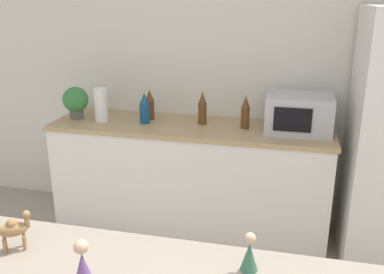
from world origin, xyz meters
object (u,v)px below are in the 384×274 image
Objects in this scene: potted_plant at (76,101)px; paper_towel_roll at (101,105)px; wise_man_figurine_blue at (249,254)px; back_bottle_2 at (202,108)px; back_bottle_1 at (150,105)px; microwave at (299,113)px; wise_man_figurine_purple at (83,267)px; back_bottle_0 at (245,112)px; back_bottle_3 at (145,108)px; camel_figurine at (14,228)px.

paper_towel_roll is (0.24, -0.03, -0.01)m from potted_plant.
back_bottle_2 is at bearing 106.21° from wise_man_figurine_blue.
potted_plant reaches higher than back_bottle_1.
wise_man_figurine_purple is (-0.65, -2.15, 0.05)m from microwave.
microwave reaches higher than back_bottle_0.
back_bottle_3 is (-0.00, -0.12, -0.00)m from back_bottle_1.
potted_plant is 2.49m from wise_man_figurine_blue.
paper_towel_roll is 2.26m from wise_man_figurine_purple.
wise_man_figurine_blue is (1.02, -2.01, 0.05)m from back_bottle_1.
microwave reaches higher than back_bottle_3.
back_bottle_1 is 1.52× the size of wise_man_figurine_purple.
microwave is 0.39m from back_bottle_0.
potted_plant reaches higher than wise_man_figurine_blue.
camel_figurine is (0.20, -2.08, 0.08)m from back_bottle_1.
paper_towel_roll is 0.39m from back_bottle_1.
back_bottle_2 is 1.95× the size of wise_man_figurine_blue.
wise_man_figurine_blue is 0.82× the size of wise_man_figurine_purple.
back_bottle_2 is (1.05, 0.08, -0.02)m from potted_plant.
wise_man_figurine_blue is at bearing -83.19° from back_bottle_0.
microwave reaches higher than wise_man_figurine_blue.
paper_towel_roll reaches higher than camel_figurine.
potted_plant is 1.04× the size of back_bottle_3.
paper_towel_roll is 1.96× the size of wise_man_figurine_blue.
potted_plant is 0.61m from back_bottle_1.
back_bottle_2 is (0.45, -0.03, 0.01)m from back_bottle_1.
back_bottle_1 is at bearing 176.87° from microwave.
paper_towel_roll is 1.85× the size of camel_figurine.
back_bottle_2 reaches higher than back_bottle_1.
back_bottle_2 is at bearing 173.36° from back_bottle_0.
back_bottle_1 is 2.09m from camel_figurine.
wise_man_figurine_purple is at bearing -87.74° from back_bottle_2.
camel_figurine is (0.20, -1.96, 0.08)m from back_bottle_3.
back_bottle_3 is (-0.79, -0.04, -0.01)m from back_bottle_0.
wise_man_figurine_purple is at bearing -22.31° from camel_figurine.
potted_plant is 2.39m from wise_man_figurine_purple.
back_bottle_0 is (1.15, 0.07, -0.01)m from paper_towel_roll.
back_bottle_1 is (-1.18, 0.06, -0.02)m from microwave.
potted_plant is at bearing 179.67° from back_bottle_3.
back_bottle_1 is at bearing 88.35° from back_bottle_3.
wise_man_figurine_purple reaches higher than potted_plant.
wise_man_figurine_purple reaches higher than back_bottle_1.
back_bottle_1 is 1.00× the size of back_bottle_3.
paper_towel_roll reaches higher than back_bottle_1.
back_bottle_3 is (0.36, 0.02, -0.01)m from paper_towel_roll.
back_bottle_0 is 2.09m from camel_figurine.
back_bottle_1 is at bearing 116.94° from wise_man_figurine_blue.
back_bottle_2 reaches higher than back_bottle_0.
paper_towel_roll is at bearing -176.53° from back_bottle_3.
microwave is 2.24m from camel_figurine.
wise_man_figurine_blue is at bearing 4.94° from camel_figurine.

